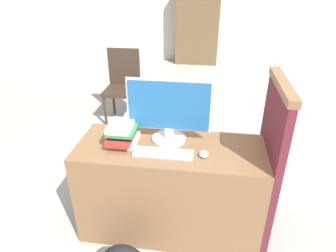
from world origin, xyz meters
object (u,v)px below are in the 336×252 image
(mouse, at_px, (204,154))
(monitor, at_px, (169,111))
(keyboard, at_px, (163,153))
(book_stack, at_px, (123,134))
(far_chair, at_px, (123,82))

(mouse, bearing_deg, monitor, 144.45)
(monitor, height_order, keyboard, monitor)
(monitor, relative_size, mouse, 7.53)
(book_stack, xyz_separation_m, far_chair, (-0.57, 1.95, -0.31))
(mouse, relative_size, far_chair, 0.08)
(book_stack, height_order, far_chair, far_chair)
(monitor, distance_m, book_stack, 0.38)
(monitor, distance_m, keyboard, 0.31)
(keyboard, bearing_deg, mouse, 2.12)
(monitor, bearing_deg, book_stack, -163.61)
(book_stack, bearing_deg, monitor, 16.39)
(mouse, bearing_deg, book_stack, 170.83)
(keyboard, bearing_deg, far_chair, 113.40)
(monitor, relative_size, far_chair, 0.63)
(keyboard, height_order, far_chair, far_chair)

